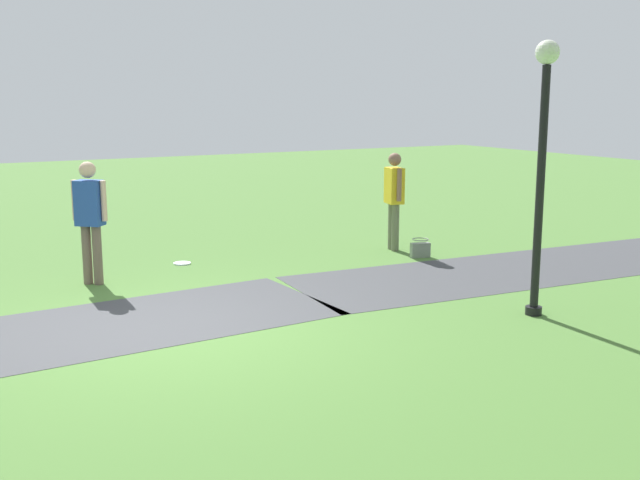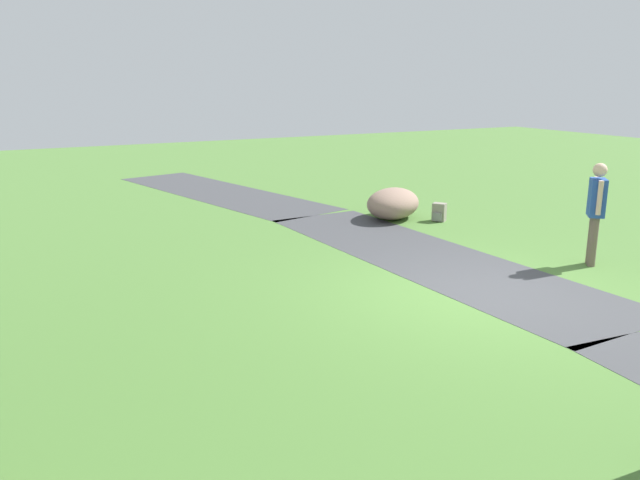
% 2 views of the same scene
% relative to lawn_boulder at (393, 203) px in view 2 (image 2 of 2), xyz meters
% --- Properties ---
extents(ground_plane, '(48.00, 48.00, 0.00)m').
position_rel_lawn_boulder_xyz_m(ground_plane, '(-4.91, 1.81, -0.34)').
color(ground_plane, '#4E7936').
extents(footpath_segment_mid, '(8.10, 2.56, 0.01)m').
position_rel_lawn_boulder_xyz_m(footpath_segment_mid, '(-2.93, 1.25, -0.34)').
color(footpath_segment_mid, '#404145').
rests_on(footpath_segment_mid, ground).
extents(footpath_segment_far, '(8.28, 3.97, 0.01)m').
position_rel_lawn_boulder_xyz_m(footpath_segment_far, '(4.95, 2.38, -0.34)').
color(footpath_segment_far, '#404145').
rests_on(footpath_segment_far, ground).
extents(lawn_boulder, '(1.86, 1.93, 0.68)m').
position_rel_lawn_boulder_xyz_m(lawn_boulder, '(0.00, 0.00, 0.00)').
color(lawn_boulder, gray).
rests_on(lawn_boulder, ground).
extents(man_near_boulder, '(0.43, 0.42, 1.73)m').
position_rel_lawn_boulder_xyz_m(man_near_boulder, '(-4.60, -0.93, 0.67)').
color(man_near_boulder, '#6B584D').
rests_on(man_near_boulder, ground).
extents(backpack_by_boulder, '(0.34, 0.35, 0.40)m').
position_rel_lawn_boulder_xyz_m(backpack_by_boulder, '(-0.71, -0.74, -0.15)').
color(backpack_by_boulder, gray).
rests_on(backpack_by_boulder, ground).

